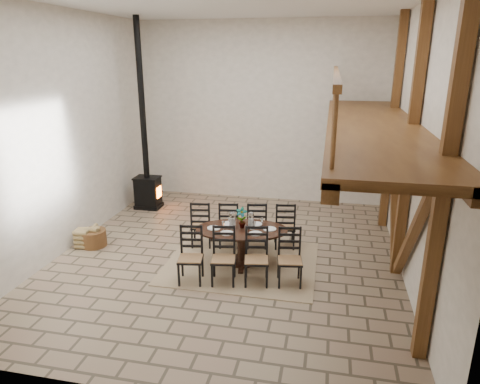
% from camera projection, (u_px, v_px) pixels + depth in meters
% --- Properties ---
extents(ground, '(8.00, 8.00, 0.00)m').
position_uv_depth(ground, '(228.00, 256.00, 9.07)').
color(ground, '#8E7A5E').
rests_on(ground, ground).
extents(room_shell, '(7.02, 8.02, 5.01)m').
position_uv_depth(room_shell, '(289.00, 114.00, 7.91)').
color(room_shell, white).
rests_on(room_shell, ground).
extents(rug, '(3.00, 2.50, 0.02)m').
position_uv_depth(rug, '(242.00, 263.00, 8.75)').
color(rug, tan).
rests_on(rug, ground).
extents(dining_table, '(2.58, 2.39, 1.19)m').
position_uv_depth(dining_table, '(242.00, 246.00, 8.63)').
color(dining_table, black).
rests_on(dining_table, ground).
extents(wood_stove, '(0.69, 0.53, 5.00)m').
position_uv_depth(wood_stove, '(146.00, 169.00, 11.60)').
color(wood_stove, black).
rests_on(wood_stove, ground).
extents(log_basket, '(0.56, 0.56, 0.46)m').
position_uv_depth(log_basket, '(94.00, 237.00, 9.49)').
color(log_basket, brown).
rests_on(log_basket, ground).
extents(log_stack, '(0.34, 0.35, 0.43)m').
position_uv_depth(log_stack, '(83.00, 238.00, 9.41)').
color(log_stack, tan).
rests_on(log_stack, ground).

